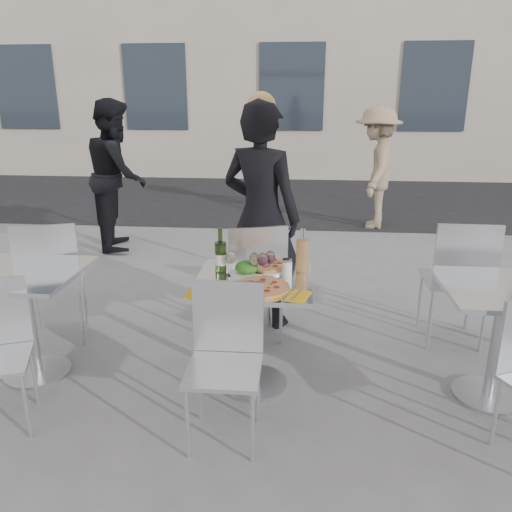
# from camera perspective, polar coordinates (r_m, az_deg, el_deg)

# --- Properties ---
(ground) EXTENTS (80.00, 80.00, 0.00)m
(ground) POSITION_cam_1_polar(r_m,az_deg,el_deg) (3.43, -0.24, -14.45)
(ground) COLOR slate
(street_asphalt) EXTENTS (24.00, 5.00, 0.00)m
(street_asphalt) POSITION_cam_1_polar(r_m,az_deg,el_deg) (9.56, 3.53, 6.83)
(street_asphalt) COLOR black
(street_asphalt) RESTS_ON ground
(main_table) EXTENTS (0.72, 0.72, 0.75)m
(main_table) POSITION_cam_1_polar(r_m,az_deg,el_deg) (3.17, -0.25, -6.19)
(main_table) COLOR #B7BABF
(main_table) RESTS_ON ground
(side_table_left) EXTENTS (0.72, 0.72, 0.75)m
(side_table_left) POSITION_cam_1_polar(r_m,az_deg,el_deg) (3.62, -24.67, -4.74)
(side_table_left) COLOR #B7BABF
(side_table_left) RESTS_ON ground
(side_table_right) EXTENTS (0.72, 0.72, 0.75)m
(side_table_right) POSITION_cam_1_polar(r_m,az_deg,el_deg) (3.38, 26.11, -6.52)
(side_table_right) COLOR #B7BABF
(side_table_right) RESTS_ON ground
(chair_far) EXTENTS (0.55, 0.56, 0.95)m
(chair_far) POSITION_cam_1_polar(r_m,az_deg,el_deg) (3.73, -0.13, -2.01)
(chair_far) COLOR silver
(chair_far) RESTS_ON ground
(chair_near) EXTENTS (0.40, 0.41, 0.87)m
(chair_near) POSITION_cam_1_polar(r_m,az_deg,el_deg) (2.77, -3.47, -10.53)
(chair_near) COLOR silver
(chair_near) RESTS_ON ground
(side_chair_lfar) EXTENTS (0.57, 0.57, 0.97)m
(side_chair_lfar) POSITION_cam_1_polar(r_m,az_deg,el_deg) (4.01, -22.39, -1.82)
(side_chair_lfar) COLOR silver
(side_chair_lfar) RESTS_ON ground
(side_chair_rfar) EXTENTS (0.46, 0.47, 0.98)m
(side_chair_rfar) POSITION_cam_1_polar(r_m,az_deg,el_deg) (3.96, 22.22, -1.87)
(side_chair_rfar) COLOR silver
(side_chair_rfar) RESTS_ON ground
(woman_diner) EXTENTS (0.78, 0.65, 1.81)m
(woman_diner) POSITION_cam_1_polar(r_m,az_deg,el_deg) (4.00, 0.57, 4.49)
(woman_diner) COLOR black
(woman_diner) RESTS_ON ground
(pedestrian_a) EXTENTS (0.90, 1.03, 1.80)m
(pedestrian_a) POSITION_cam_1_polar(r_m,az_deg,el_deg) (6.39, -15.58, 8.89)
(pedestrian_a) COLOR black
(pedestrian_a) RESTS_ON ground
(pedestrian_b) EXTENTS (0.81, 1.19, 1.70)m
(pedestrian_b) POSITION_cam_1_polar(r_m,az_deg,el_deg) (7.34, 13.55, 9.74)
(pedestrian_b) COLOR #968061
(pedestrian_b) RESTS_ON ground
(pizza_near) EXTENTS (0.33, 0.33, 0.02)m
(pizza_near) POSITION_cam_1_polar(r_m,az_deg,el_deg) (2.93, 0.63, -3.57)
(pizza_near) COLOR tan
(pizza_near) RESTS_ON main_table
(pizza_far) EXTENTS (0.32, 0.32, 0.03)m
(pizza_far) POSITION_cam_1_polar(r_m,az_deg,el_deg) (3.28, 1.33, -1.09)
(pizza_far) COLOR white
(pizza_far) RESTS_ON main_table
(salad_plate) EXTENTS (0.22, 0.22, 0.09)m
(salad_plate) POSITION_cam_1_polar(r_m,az_deg,el_deg) (3.16, -1.06, -1.46)
(salad_plate) COLOR white
(salad_plate) RESTS_ON main_table
(wine_bottle) EXTENTS (0.07, 0.07, 0.29)m
(wine_bottle) POSITION_cam_1_polar(r_m,az_deg,el_deg) (3.17, -4.05, 0.06)
(wine_bottle) COLOR #324D1D
(wine_bottle) RESTS_ON main_table
(carafe) EXTENTS (0.08, 0.08, 0.29)m
(carafe) POSITION_cam_1_polar(r_m,az_deg,el_deg) (3.17, 5.31, 0.09)
(carafe) COLOR #E8AE63
(carafe) RESTS_ON main_table
(sugar_shaker) EXTENTS (0.06, 0.06, 0.11)m
(sugar_shaker) POSITION_cam_1_polar(r_m,az_deg,el_deg) (3.14, 3.55, -1.30)
(sugar_shaker) COLOR white
(sugar_shaker) RESTS_ON main_table
(wineglass_white_a) EXTENTS (0.07, 0.07, 0.16)m
(wineglass_white_a) POSITION_cam_1_polar(r_m,az_deg,el_deg) (3.12, -2.91, -0.29)
(wineglass_white_a) COLOR white
(wineglass_white_a) RESTS_ON main_table
(wineglass_white_b) EXTENTS (0.07, 0.07, 0.16)m
(wineglass_white_b) POSITION_cam_1_polar(r_m,az_deg,el_deg) (3.10, -0.20, -0.43)
(wineglass_white_b) COLOR white
(wineglass_white_b) RESTS_ON main_table
(wineglass_red_a) EXTENTS (0.07, 0.07, 0.16)m
(wineglass_red_a) POSITION_cam_1_polar(r_m,az_deg,el_deg) (3.08, 0.74, -0.51)
(wineglass_red_a) COLOR white
(wineglass_red_a) RESTS_ON main_table
(wineglass_red_b) EXTENTS (0.07, 0.07, 0.16)m
(wineglass_red_b) POSITION_cam_1_polar(r_m,az_deg,el_deg) (3.12, 1.63, -0.27)
(wineglass_red_b) COLOR white
(wineglass_red_b) RESTS_ON main_table
(napkin_left) EXTENTS (0.19, 0.20, 0.01)m
(napkin_left) POSITION_cam_1_polar(r_m,az_deg,el_deg) (2.88, -6.16, -4.25)
(napkin_left) COLOR yellow
(napkin_left) RESTS_ON main_table
(napkin_right) EXTENTS (0.23, 0.23, 0.01)m
(napkin_right) POSITION_cam_1_polar(r_m,az_deg,el_deg) (2.85, 4.16, -4.45)
(napkin_right) COLOR yellow
(napkin_right) RESTS_ON main_table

